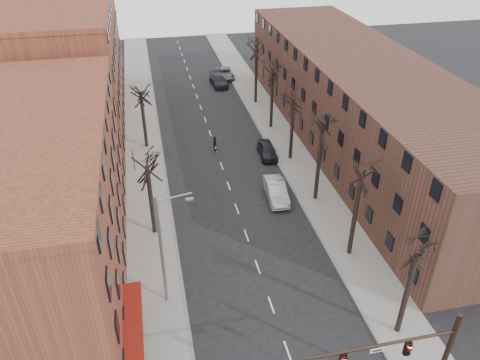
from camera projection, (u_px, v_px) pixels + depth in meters
sidewalk_left at (143, 143)px, 54.11m from camera, size 4.00×90.00×0.15m
sidewalk_right at (276, 130)px, 56.94m from camera, size 4.00×90.00×0.15m
building_left_near at (29, 208)px, 32.98m from camera, size 12.00×26.00×12.00m
building_left_far at (67, 65)px, 56.47m from camera, size 12.00×28.00×14.00m
building_right at (360, 103)px, 51.60m from camera, size 12.00×50.00×10.00m
awning_left at (138, 351)px, 29.88m from camera, size 1.20×7.00×0.15m
hedge at (135, 358)px, 28.69m from camera, size 0.80×6.00×1.00m
tree_right_a at (397, 331)px, 31.23m from camera, size 5.20×5.20×10.00m
tree_right_b at (349, 254)px, 37.86m from camera, size 5.20×5.20×10.80m
tree_right_c at (315, 199)px, 44.49m from camera, size 5.20×5.20×11.60m
tree_right_d at (290, 159)px, 51.11m from camera, size 5.20×5.20×10.00m
tree_right_e at (271, 127)px, 57.74m from camera, size 5.20×5.20×10.80m
tree_right_f at (255, 103)px, 64.37m from camera, size 5.20×5.20×11.60m
tree_left_a at (155, 233)px, 40.14m from camera, size 5.20×5.20×9.50m
tree_left_b at (147, 147)px, 53.40m from camera, size 5.20×5.20×9.50m
signal_mast_arm at (421, 357)px, 24.37m from camera, size 8.14×0.30×7.20m
streetlight at (164, 246)px, 30.95m from camera, size 2.45×0.22×9.03m
silver_sedan at (276, 191)px, 44.21m from camera, size 2.08×5.07×1.63m
parked_car_near at (267, 150)px, 51.24m from camera, size 1.99×4.46×1.49m
parked_car_mid at (219, 80)px, 69.68m from camera, size 2.41×5.27×1.50m
parked_car_far at (225, 73)px, 72.42m from camera, size 2.41×5.20×1.44m
pedestrian_crossing at (215, 144)px, 52.20m from camera, size 0.71×1.11×1.76m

